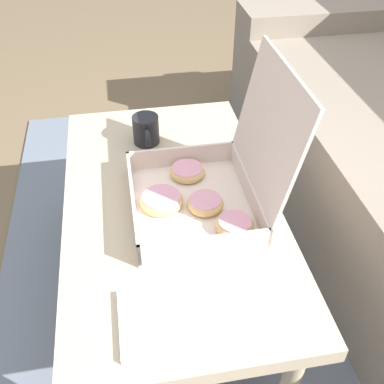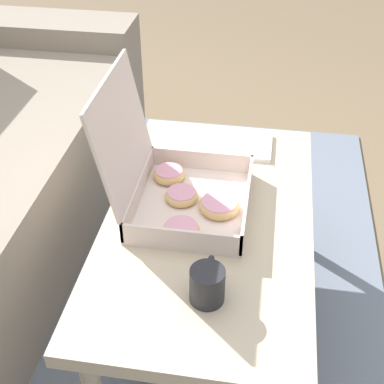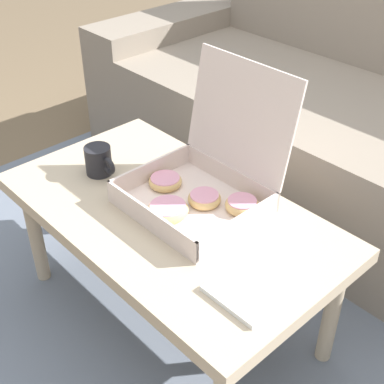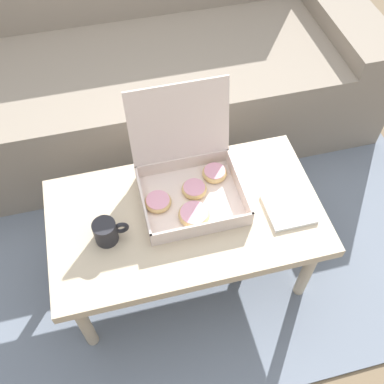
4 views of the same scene
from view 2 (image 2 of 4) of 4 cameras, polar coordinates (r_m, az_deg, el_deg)
name	(u,v)px [view 2 (image 2 of 4)]	position (r m, az deg, el deg)	size (l,w,h in m)	color
ground_plane	(175,315)	(1.71, -1.85, -12.98)	(12.00, 12.00, 0.00)	#756047
area_rug	(82,302)	(1.77, -11.63, -11.43)	(2.34, 1.91, 0.01)	slate
coffee_table	(209,230)	(1.43, 1.79, -4.09)	(0.95, 0.54, 0.41)	#C6B293
pastry_box	(176,186)	(1.40, -1.67, 0.61)	(0.35, 0.36, 0.36)	silver
coffee_mug	(207,284)	(1.18, 1.66, -9.77)	(0.12, 0.08, 0.09)	#232328
napkin_stack	(246,146)	(1.68, 5.82, 4.96)	(0.16, 0.16, 0.01)	white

